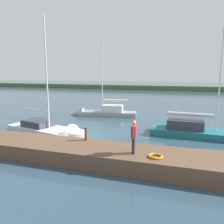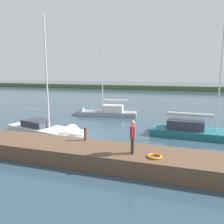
% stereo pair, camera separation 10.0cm
% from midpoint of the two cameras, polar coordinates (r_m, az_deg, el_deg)
% --- Properties ---
extents(ground_plane, '(200.00, 200.00, 0.00)m').
position_cam_midpoint_polar(ground_plane, '(16.95, -8.54, -5.77)').
color(ground_plane, '#2D4756').
extents(far_shoreline, '(180.00, 8.00, 2.40)m').
position_cam_midpoint_polar(far_shoreline, '(63.56, 11.18, 5.72)').
color(far_shoreline, '#4C603D').
rests_on(far_shoreline, ground_plane).
extents(dock_pier, '(21.26, 2.60, 0.79)m').
position_cam_midpoint_polar(dock_pier, '(13.27, -16.98, -8.82)').
color(dock_pier, brown).
rests_on(dock_pier, ground_plane).
extents(mooring_post_near, '(0.18, 0.18, 0.75)m').
position_cam_midpoint_polar(mooring_post_near, '(12.77, -6.90, -5.55)').
color(mooring_post_near, brown).
rests_on(mooring_post_near, dock_pier).
extents(life_ring_buoy, '(0.66, 0.66, 0.10)m').
position_cam_midpoint_polar(life_ring_buoy, '(10.49, 10.84, -11.06)').
color(life_ring_buoy, orange).
rests_on(life_ring_buoy, dock_pier).
extents(sailboat_near_dock, '(7.86, 3.79, 9.52)m').
position_cam_midpoint_polar(sailboat_near_dock, '(16.82, -14.27, -5.58)').
color(sailboat_near_dock, white).
rests_on(sailboat_near_dock, ground_plane).
extents(sailboat_inner_slip, '(7.40, 2.77, 8.67)m').
position_cam_midpoint_polar(sailboat_inner_slip, '(24.09, -3.20, -0.58)').
color(sailboat_inner_slip, gray).
rests_on(sailboat_inner_slip, ground_plane).
extents(sailboat_far_left, '(8.77, 2.71, 10.68)m').
position_cam_midpoint_polar(sailboat_far_left, '(17.65, 26.61, -5.47)').
color(sailboat_far_left, '#1E6B75').
rests_on(sailboat_far_left, ground_plane).
extents(person_on_dock, '(0.27, 0.62, 1.61)m').
position_cam_midpoint_polar(person_on_dock, '(10.55, 5.29, -5.82)').
color(person_on_dock, '#28282D').
rests_on(person_on_dock, dock_pier).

